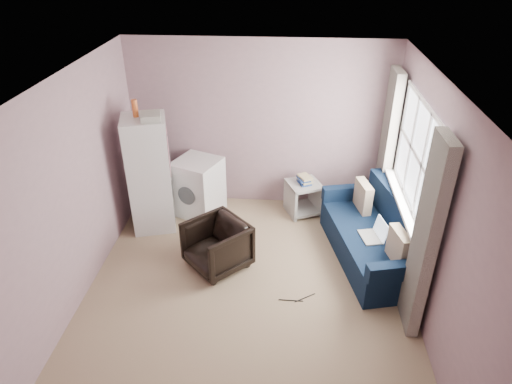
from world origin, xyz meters
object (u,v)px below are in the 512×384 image
Objects in this scene: armchair at (217,243)px; side_table at (303,195)px; sofa at (377,238)px; fridge at (150,174)px; washing_machine at (198,186)px.

side_table is at bearing 97.26° from armchair.
sofa is (2.01, 0.32, -0.04)m from armchair.
fridge is 3.01× the size of side_table.
armchair is at bearing -55.16° from fridge.
fridge is 2.19× the size of washing_machine.
side_table is at bearing 26.30° from washing_machine.
washing_machine is at bearing -176.44° from side_table.
washing_machine is 2.66m from sofa.
fridge reaches higher than side_table.
side_table is (2.13, 0.50, -0.54)m from fridge.
fridge is at bearing -173.70° from armchair.
armchair is at bearing 176.13° from sofa.
sofa is (2.48, -0.95, -0.14)m from washing_machine.
washing_machine is at bearing 146.29° from sofa.
washing_machine reaches higher than armchair.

